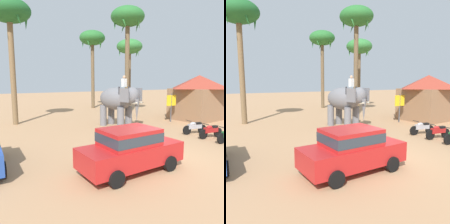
{
  "view_description": "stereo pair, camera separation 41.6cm",
  "coord_description": "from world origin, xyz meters",
  "views": [
    {
      "loc": [
        -6.82,
        -7.47,
        3.49
      ],
      "look_at": [
        0.08,
        4.19,
        1.6
      ],
      "focal_mm": 35.9,
      "sensor_mm": 36.0,
      "label": 1
    },
    {
      "loc": [
        -6.46,
        -7.68,
        3.49
      ],
      "look_at": [
        0.08,
        4.19,
        1.6
      ],
      "focal_mm": 35.9,
      "sensor_mm": 36.0,
      "label": 2
    }
  ],
  "objects": [
    {
      "name": "ground_plane",
      "position": [
        0.0,
        0.0,
        0.0
      ],
      "size": [
        120.0,
        120.0,
        0.0
      ],
      "primitive_type": "plane",
      "color": "tan"
    },
    {
      "name": "motorcycle_fourth_in_row",
      "position": [
        5.22,
        0.98,
        0.46
      ],
      "size": [
        1.8,
        0.55,
        0.94
      ],
      "color": "black",
      "rests_on": "ground"
    },
    {
      "name": "roadside_hut",
      "position": [
        10.37,
        6.08,
        2.12
      ],
      "size": [
        5.35,
        4.62,
        4.0
      ],
      "color": "#8C6647",
      "rests_on": "ground"
    },
    {
      "name": "motorcycle_far_in_row",
      "position": [
        5.26,
        2.22,
        0.46
      ],
      "size": [
        1.78,
        0.6,
        0.94
      ],
      "color": "black",
      "rests_on": "ground"
    },
    {
      "name": "palm_tree_far_back",
      "position": [
        -4.47,
        11.82,
        8.42
      ],
      "size": [
        3.2,
        3.2,
        9.67
      ],
      "color": "brown",
      "rests_on": "ground"
    },
    {
      "name": "signboard_yellow",
      "position": [
        7.12,
        6.22,
        1.69
      ],
      "size": [
        1.0,
        0.1,
        2.4
      ],
      "color": "#4C4C51",
      "rests_on": "ground"
    },
    {
      "name": "palm_tree_near_hut",
      "position": [
        5.77,
        18.64,
        8.45
      ],
      "size": [
        3.2,
        3.2,
        9.71
      ],
      "color": "brown",
      "rests_on": "ground"
    },
    {
      "name": "car_sedan_foreground",
      "position": [
        -1.98,
        -0.66,
        0.93
      ],
      "size": [
        4.18,
        2.04,
        1.7
      ],
      "color": "red",
      "rests_on": "ground"
    },
    {
      "name": "palm_tree_left_of_road",
      "position": [
        5.68,
        10.78,
        9.07
      ],
      "size": [
        3.2,
        3.2,
        10.39
      ],
      "color": "brown",
      "rests_on": "ground"
    },
    {
      "name": "elephant_with_mahout",
      "position": [
        2.15,
        6.8,
        1.99
      ],
      "size": [
        2.38,
        4.02,
        3.88
      ],
      "color": "slate",
      "rests_on": "ground"
    },
    {
      "name": "palm_tree_behind_elephant",
      "position": [
        9.6,
        16.03,
        7.45
      ],
      "size": [
        3.2,
        3.2,
        8.62
      ],
      "color": "brown",
      "rests_on": "ground"
    }
  ]
}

